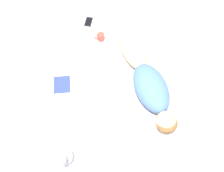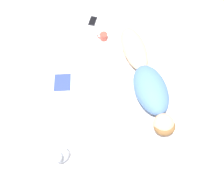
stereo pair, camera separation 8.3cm
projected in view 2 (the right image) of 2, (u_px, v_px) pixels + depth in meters
name	position (u px, v px, depth m)	size (l,w,h in m)	color
ground_plane	(131.00, 118.00, 3.41)	(12.00, 12.00, 0.00)	#B7A88E
bed	(132.00, 108.00, 3.22)	(1.95, 2.34, 0.47)	tan
person	(147.00, 80.00, 3.00)	(0.63, 1.30, 0.22)	tan
open_magazine	(75.00, 82.00, 3.10)	(0.54, 0.35, 0.01)	white
coffee_mug	(104.00, 36.00, 3.37)	(0.12, 0.08, 0.08)	#993D33
cell_phone	(93.00, 21.00, 3.54)	(0.10, 0.15, 0.01)	black
plush_toy	(59.00, 155.00, 2.61)	(0.17, 0.18, 0.22)	#B2BCCC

